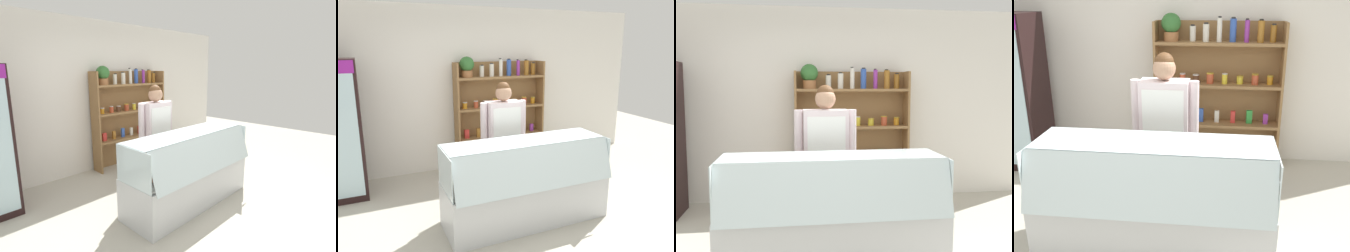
% 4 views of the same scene
% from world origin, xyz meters
% --- Properties ---
extents(ground_plane, '(12.00, 12.00, 0.00)m').
position_xyz_m(ground_plane, '(0.00, 0.00, 0.00)').
color(ground_plane, '#B7B2A3').
extents(back_wall, '(6.80, 0.10, 2.70)m').
position_xyz_m(back_wall, '(0.00, 2.24, 1.35)').
color(back_wall, white).
rests_on(back_wall, ground).
extents(shelving_unit, '(1.57, 0.29, 1.91)m').
position_xyz_m(shelving_unit, '(0.56, 2.03, 1.08)').
color(shelving_unit, olive).
rests_on(shelving_unit, ground).
extents(deli_display_case, '(1.95, 0.71, 1.01)m').
position_xyz_m(deli_display_case, '(0.14, 0.09, 0.31)').
color(deli_display_case, silver).
rests_on(deli_display_case, ground).
extents(shop_clerk, '(0.65, 0.25, 1.62)m').
position_xyz_m(shop_clerk, '(0.14, 0.76, 0.96)').
color(shop_clerk, '#4C4233').
rests_on(shop_clerk, ground).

